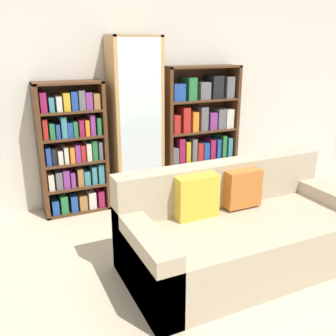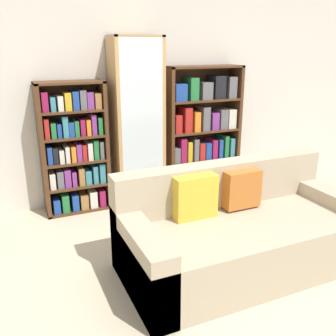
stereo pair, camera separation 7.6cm
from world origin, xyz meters
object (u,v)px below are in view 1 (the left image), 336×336
object	(u,v)px
bookshelf_left	(73,150)
display_cabinet	(135,123)
wine_bottle	(219,201)
bookshelf_right	(200,133)
couch	(241,233)

from	to	relation	value
bookshelf_left	display_cabinet	size ratio (longest dim) A/B	0.76
wine_bottle	bookshelf_left	bearing A→B (deg)	150.41
bookshelf_right	couch	bearing A→B (deg)	-108.21
bookshelf_left	display_cabinet	xyz separation A→B (m)	(0.73, -0.02, 0.24)
bookshelf_left	bookshelf_right	bearing A→B (deg)	0.02
couch	bookshelf_left	bearing A→B (deg)	120.79
display_cabinet	bookshelf_right	size ratio (longest dim) A/B	1.22
bookshelf_right	wine_bottle	bearing A→B (deg)	-103.44
bookshelf_left	wine_bottle	xyz separation A→B (m)	(1.40, -0.79, -0.54)
couch	display_cabinet	xyz separation A→B (m)	(-0.30, 1.70, 0.65)
bookshelf_left	wine_bottle	size ratio (longest dim) A/B	3.75
display_cabinet	bookshelf_right	xyz separation A→B (m)	(0.86, 0.02, -0.20)
bookshelf_left	display_cabinet	distance (m)	0.76
couch	wine_bottle	xyz separation A→B (m)	(0.37, 0.92, -0.14)
couch	display_cabinet	size ratio (longest dim) A/B	1.05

